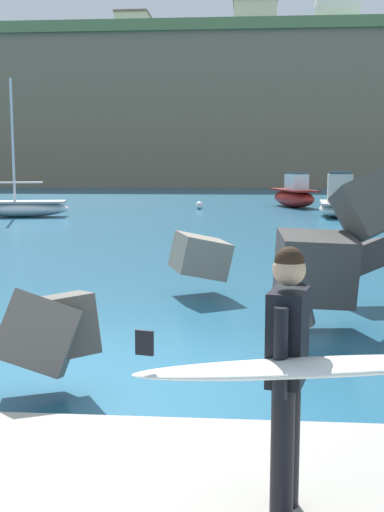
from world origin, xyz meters
name	(u,v)px	position (x,y,z in m)	size (l,w,h in m)	color
ground_plane	(112,376)	(0.00, 0.00, 0.00)	(400.00, 400.00, 0.00)	#235B7A
breakwater_jetty	(258,258)	(1.77, 2.44, 1.10)	(29.88, 7.38, 2.70)	slate
surfer_with_board	(290,367)	(1.85, -3.49, 1.28)	(2.12, 1.38, 1.78)	black
boat_near_centre	(294,195)	(4.48, 31.64, 0.69)	(3.01, 5.05, 2.06)	maroon
boat_near_right	(22,207)	(-9.16, 23.35, 0.46)	(4.70, 2.53, 6.54)	white
boat_mid_left	(339,203)	(6.13, 24.70, 0.65)	(2.25, 4.46, 2.17)	beige
mooring_buoy_inner	(199,205)	(-0.99, 29.30, 0.22)	(0.44, 0.44, 0.44)	silver
headland_bluff	(193,117)	(-5.43, 81.76, 8.79)	(98.02, 38.89, 17.53)	#847056
radar_dome	(337,16)	(14.12, 88.27, 22.96)	(6.50, 6.50, 9.76)	silver
station_building_west	(135,38)	(-14.66, 89.93, 20.72)	(4.78, 7.91, 6.36)	beige
station_building_central	(255,29)	(2.67, 85.60, 20.86)	(5.90, 7.47, 6.63)	beige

